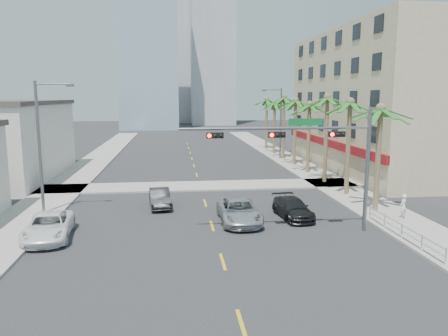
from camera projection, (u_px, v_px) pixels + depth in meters
name	position (u px, v px, depth m)	size (l,w,h in m)	color
ground	(234.00, 299.00, 17.39)	(260.00, 260.00, 0.00)	#262628
sidewalk_right	(338.00, 187.00, 38.34)	(4.00, 120.00, 0.15)	gray
sidewalk_left	(55.00, 194.00, 35.63)	(4.00, 120.00, 0.15)	gray
sidewalk_cross	(200.00, 186.00, 38.94)	(80.00, 4.00, 0.15)	gray
building_right	(394.00, 101.00, 48.06)	(15.25, 28.00, 15.00)	tan
tower_far_left	(148.00, 29.00, 105.71)	(14.00, 14.00, 48.00)	#99B2C6
tower_far_right	(212.00, 16.00, 121.36)	(12.00, 12.00, 60.00)	#ADADB2
tower_far_center	(170.00, 54.00, 136.17)	(16.00, 16.00, 42.00)	#ADADB2
traffic_signal_mast	(315.00, 148.00, 25.02)	(11.12, 0.54, 7.20)	slate
palm_tree_0	(381.00, 110.00, 29.31)	(4.80, 4.80, 7.80)	brown
palm_tree_1	(350.00, 103.00, 34.35)	(4.80, 4.80, 8.16)	brown
palm_tree_2	(327.00, 99.00, 39.39)	(4.80, 4.80, 8.52)	brown
palm_tree_3	(310.00, 105.00, 44.60)	(4.80, 4.80, 7.80)	brown
palm_tree_4	(296.00, 101.00, 49.65)	(4.80, 4.80, 8.16)	brown
palm_tree_5	(284.00, 98.00, 54.69)	(4.80, 4.80, 8.52)	brown
palm_tree_6	(275.00, 103.00, 59.90)	(4.80, 4.80, 7.80)	brown
palm_tree_7	(267.00, 100.00, 64.94)	(4.80, 4.80, 8.16)	brown
streetlight_left	(42.00, 141.00, 29.05)	(2.55, 0.25, 9.00)	slate
streetlight_right	(279.00, 120.00, 55.06)	(2.55, 0.25, 9.00)	slate
guardrail	(402.00, 229.00, 24.33)	(0.08, 8.08, 1.00)	silver
car_parked_far	(49.00, 226.00, 24.67)	(2.38, 5.16, 1.43)	white
car_lane_left	(160.00, 198.00, 31.79)	(1.41, 4.04, 1.33)	black
car_lane_center	(239.00, 211.00, 27.87)	(2.43, 5.28, 1.47)	silver
car_lane_right	(293.00, 208.00, 28.97)	(1.82, 4.46, 1.30)	black
pedestrian	(403.00, 206.00, 28.26)	(0.58, 0.38, 1.59)	white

